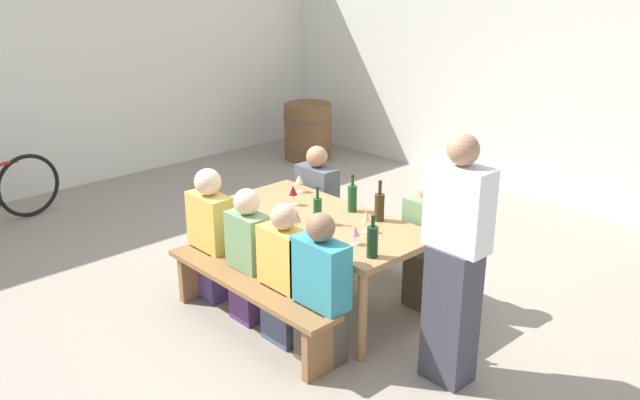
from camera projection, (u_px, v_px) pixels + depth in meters
ground_plane at (320, 301)px, 5.66m from camera, size 24.00×24.00×0.00m
back_wall at (563, 63)px, 7.46m from camera, size 14.00×0.20×3.20m
side_wall at (72, 54)px, 8.10m from camera, size 0.20×7.72×3.20m
tasting_table at (320, 227)px, 5.43m from camera, size 1.83×0.87×0.75m
bench_near at (248, 292)px, 5.06m from camera, size 1.73×0.30×0.45m
bench_far at (381, 239)px, 6.01m from camera, size 1.73×0.30×0.45m
wine_bottle_0 at (318, 210)px, 5.24m from camera, size 0.07×0.07×0.30m
wine_bottle_1 at (372, 241)px, 4.66m from camera, size 0.08×0.08×0.31m
wine_bottle_2 at (379, 206)px, 5.30m from camera, size 0.08×0.08×0.33m
wine_bottle_3 at (352, 198)px, 5.50m from camera, size 0.08×0.08×0.31m
wine_glass_0 at (296, 216)px, 5.10m from camera, size 0.07×0.07×0.17m
wine_glass_1 at (366, 217)px, 5.08m from camera, size 0.07×0.07×0.17m
wine_glass_2 at (355, 231)px, 4.87m from camera, size 0.07×0.07×0.15m
wine_glass_3 at (293, 191)px, 5.64m from camera, size 0.07×0.07×0.17m
wine_glass_4 at (299, 179)px, 5.94m from camera, size 0.07×0.07×0.16m
seated_guest_near_0 at (211, 237)px, 5.57m from camera, size 0.40×0.24×1.13m
seated_guest_near_1 at (249, 258)px, 5.22m from camera, size 0.34×0.24×1.09m
seated_guest_near_2 at (285, 278)px, 4.94m from camera, size 0.40×0.24×1.08m
seated_guest_near_3 at (321, 294)px, 4.66m from camera, size 0.42×0.24×1.12m
seated_guest_far_0 at (317, 206)px, 6.32m from camera, size 0.41×0.24×1.09m
seated_guest_far_1 at (428, 245)px, 5.41m from camera, size 0.40×0.24×1.13m
standing_host at (454, 267)px, 4.36m from camera, size 0.41×0.24×1.72m
wine_barrel at (308, 131)px, 9.49m from camera, size 0.69×0.69×0.78m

